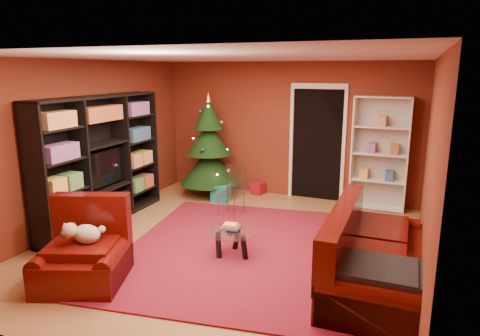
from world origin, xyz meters
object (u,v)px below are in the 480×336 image
at_px(rug, 244,249).
at_px(christmas_tree, 209,146).
at_px(gift_box_red, 257,188).
at_px(white_bookshelf, 380,154).
at_px(sofa, 376,249).
at_px(armchair, 82,251).
at_px(media_unit, 101,161).
at_px(acrylic_chair, 231,194).
at_px(coffee_table, 233,243).
at_px(dog, 87,234).
at_px(gift_box_teal, 221,193).

relative_size(rug, christmas_tree, 1.81).
distance_m(christmas_tree, gift_box_red, 1.29).
height_order(white_bookshelf, sofa, white_bookshelf).
height_order(white_bookshelf, armchair, white_bookshelf).
height_order(media_unit, acrylic_chair, media_unit).
xyz_separation_m(media_unit, christmas_tree, (0.89, 2.04, -0.04)).
bearing_deg(coffee_table, sofa, -3.79).
bearing_deg(gift_box_red, white_bookshelf, -0.50).
xyz_separation_m(rug, sofa, (1.77, -0.36, 0.46)).
bearing_deg(armchair, sofa, -0.07).
bearing_deg(gift_box_red, christmas_tree, -152.58).
distance_m(dog, sofa, 3.32).
height_order(media_unit, coffee_table, media_unit).
height_order(gift_box_teal, coffee_table, coffee_table).
xyz_separation_m(white_bookshelf, dog, (-2.84, -4.16, -0.41)).
xyz_separation_m(rug, gift_box_teal, (-1.26, 1.94, 0.15)).
distance_m(rug, sofa, 1.87).
bearing_deg(rug, armchair, -130.62).
bearing_deg(christmas_tree, gift_box_teal, -36.13).
height_order(gift_box_teal, sofa, sofa).
relative_size(media_unit, white_bookshelf, 1.30).
bearing_deg(armchair, white_bookshelf, 34.32).
bearing_deg(christmas_tree, white_bookshelf, 7.62).
xyz_separation_m(christmas_tree, acrylic_chair, (0.88, -0.95, -0.60)).
height_order(christmas_tree, armchair, christmas_tree).
xyz_separation_m(armchair, coffee_table, (1.31, 1.35, -0.20)).
bearing_deg(coffee_table, rug, 77.93).
distance_m(media_unit, dog, 2.11).
bearing_deg(acrylic_chair, white_bookshelf, 38.01).
xyz_separation_m(gift_box_red, white_bookshelf, (2.29, -0.02, 0.88)).
bearing_deg(white_bookshelf, acrylic_chair, -148.03).
relative_size(gift_box_red, sofa, 0.11).
height_order(rug, gift_box_red, gift_box_red).
bearing_deg(acrylic_chair, christmas_tree, 139.77).
relative_size(white_bookshelf, sofa, 0.95).
bearing_deg(sofa, dog, 109.88).
bearing_deg(sofa, coffee_table, 85.56).
bearing_deg(armchair, dog, 45.00).
distance_m(christmas_tree, acrylic_chair, 1.43).
distance_m(media_unit, gift_box_red, 3.16).
height_order(gift_box_red, armchair, armchair).
relative_size(christmas_tree, gift_box_teal, 6.51).
height_order(armchair, dog, armchair).
xyz_separation_m(dog, coffee_table, (1.28, 1.29, -0.40)).
height_order(rug, christmas_tree, christmas_tree).
bearing_deg(sofa, christmas_tree, 52.32).
height_order(gift_box_red, white_bookshelf, white_bookshelf).
height_order(sofa, acrylic_chair, sofa).
bearing_deg(sofa, armchair, 110.75).
xyz_separation_m(gift_box_red, acrylic_chair, (0.04, -1.39, 0.27)).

